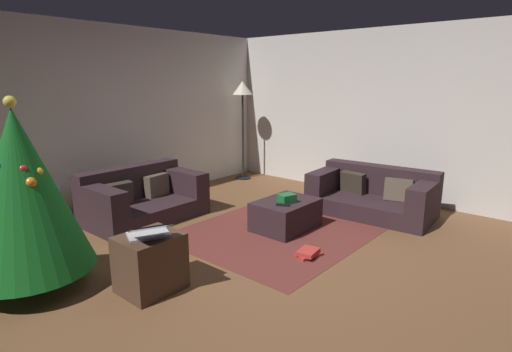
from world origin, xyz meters
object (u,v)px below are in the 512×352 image
Objects in this scene: couch_right at (373,195)px; tv_remote at (283,205)px; side_table at (150,263)px; gift_box at (287,198)px; corner_lamp at (243,96)px; couch_left at (141,198)px; ottoman at (286,215)px; laptop at (150,232)px; christmas_tree at (22,191)px; book_stack at (308,253)px.

couch_right is 1.57m from tv_remote.
tv_remote is at bearing -2.73° from side_table.
corner_lamp reaches higher than gift_box.
couch_left is at bearing 40.54° from couch_right.
ottoman is 2.08m from laptop.
ottoman is 0.47× the size of christmas_tree.
side_table is (-1.95, 0.05, -0.16)m from gift_box.
couch_left is 7.85× the size of gift_box.
tv_remote is 0.09× the size of corner_lamp.
couch_left is 1.97m from ottoman.
ottoman is 3.07m from corner_lamp.
corner_lamp reaches higher than book_stack.
couch_left is at bearing 116.26° from gift_box.
couch_right is at bearing -22.94° from ottoman.
side_table is 0.29× the size of corner_lamp.
side_table reaches higher than tv_remote.
book_stack is (-0.52, -0.69, -0.14)m from ottoman.
tv_remote is at bearing 68.88° from couch_right.
book_stack is at bearing 90.12° from couch_right.
corner_lamp is (2.57, 0.49, 1.27)m from couch_left.
christmas_tree is (-2.49, 0.93, 0.53)m from tv_remote.
book_stack is 0.17× the size of corner_lamp.
couch_left is 1.99m from gift_box.
gift_box is 0.37× the size of side_table.
book_stack is (1.49, -0.68, -0.22)m from side_table.
couch_right is 3.07m from corner_lamp.
corner_lamp is at bearing 53.50° from book_stack.
christmas_tree is at bearing 26.32° from couch_left.
gift_box is (0.88, -1.78, 0.14)m from couch_left.
tv_remote is 1.83m from side_table.
couch_right is 5.38× the size of book_stack.
couch_left is 2.92× the size of side_table.
side_table is (-3.32, 0.54, -0.00)m from couch_right.
corner_lamp reaches higher than christmas_tree.
couch_left is 3.20m from couch_right.
side_table is at bearing -148.59° from corner_lamp.
side_table is at bearing 155.52° from book_stack.
book_stack is at bearing -24.48° from side_table.
gift_box is 0.11× the size of corner_lamp.
christmas_tree is 3.28× the size of side_table.
book_stack is 3.91m from corner_lamp.
couch_left is at bearing 118.68° from ottoman.
laptop reaches higher than ottoman.
ottoman reaches higher than book_stack.
gift_box is 2.81m from christmas_tree.
couch_left reaches higher than tv_remote.
gift_box is at bearing 66.06° from couch_right.
christmas_tree is 2.78m from book_stack.
couch_right is 3.38× the size of laptop.
christmas_tree is 5.43× the size of book_stack.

